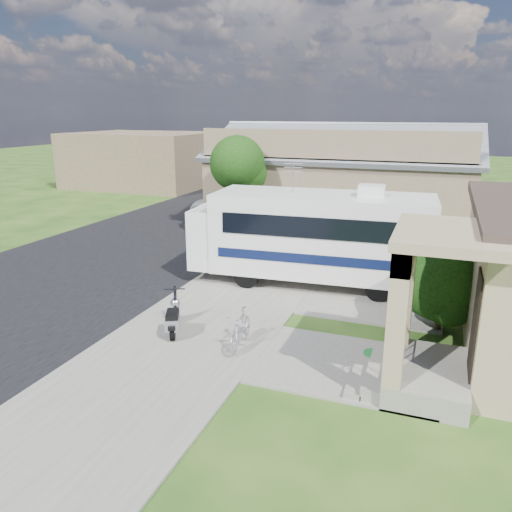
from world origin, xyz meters
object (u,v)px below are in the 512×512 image
(pickup_truck, at_px, (236,203))
(bicycle, at_px, (240,331))
(motorhome, at_px, (313,234))
(van, at_px, (263,185))
(garden_hose, at_px, (372,357))
(scooter, at_px, (174,318))
(shrub, at_px, (446,277))

(pickup_truck, bearing_deg, bicycle, 119.30)
(motorhome, bearing_deg, pickup_truck, 121.75)
(bicycle, bearing_deg, van, 103.35)
(bicycle, bearing_deg, garden_hose, 4.07)
(pickup_truck, distance_m, garden_hose, 16.66)
(pickup_truck, relative_size, garden_hose, 13.63)
(scooter, height_order, pickup_truck, pickup_truck)
(van, relative_size, garden_hose, 15.34)
(bicycle, xyz_separation_m, pickup_truck, (-6.14, 14.35, 0.31))
(shrub, distance_m, scooter, 7.05)
(scooter, relative_size, pickup_truck, 0.27)
(shrub, xyz_separation_m, pickup_truck, (-10.67, 11.51, -0.69))
(motorhome, xyz_separation_m, scooter, (-2.31, -5.10, -1.24))
(motorhome, distance_m, shrub, 4.76)
(pickup_truck, height_order, garden_hose, pickup_truck)
(shrub, distance_m, garden_hose, 3.08)
(shrub, relative_size, van, 0.46)
(garden_hose, bearing_deg, bicycle, -171.05)
(shrub, bearing_deg, pickup_truck, 132.83)
(shrub, height_order, garden_hose, shrub)
(shrub, relative_size, bicycle, 1.85)
(garden_hose, bearing_deg, shrub, 58.34)
(shrub, height_order, van, shrub)
(motorhome, bearing_deg, scooter, -118.36)
(scooter, relative_size, bicycle, 0.96)
(garden_hose, bearing_deg, scooter, -175.82)
(shrub, distance_m, van, 20.95)
(shrub, relative_size, garden_hose, 7.02)
(bicycle, height_order, van, van)
(motorhome, bearing_deg, shrub, -34.17)
(scooter, relative_size, garden_hose, 3.65)
(scooter, distance_m, garden_hose, 5.01)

